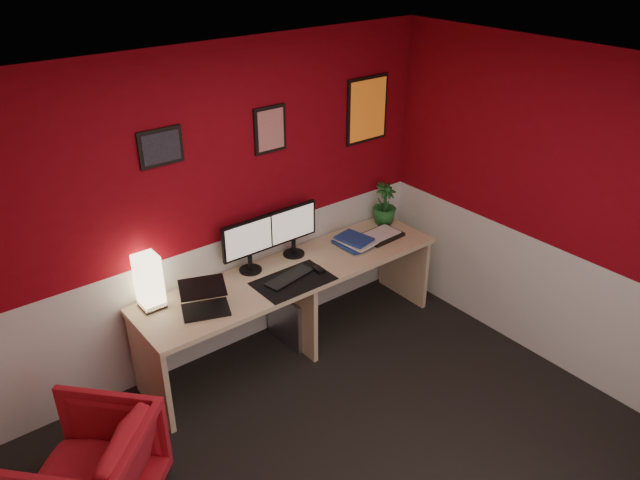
{
  "coord_description": "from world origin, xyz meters",
  "views": [
    {
      "loc": [
        -1.96,
        -2.05,
        3.23
      ],
      "look_at": [
        0.6,
        1.21,
        1.05
      ],
      "focal_mm": 34.58,
      "sensor_mm": 36.0,
      "label": 1
    }
  ],
  "objects": [
    {
      "name": "laptop",
      "position": [
        -0.34,
        1.33,
        0.84
      ],
      "size": [
        0.39,
        0.33,
        0.22
      ],
      "primitive_type": "cube",
      "rotation": [
        0.0,
        0.0,
        -0.37
      ],
      "color": "black",
      "rests_on": "desk"
    },
    {
      "name": "armchair",
      "position": [
        -1.44,
        0.82,
        0.33
      ],
      "size": [
        1.02,
        1.02,
        0.67
      ],
      "primitive_type": "imported",
      "rotation": [
        0.0,
        0.0,
        3.89
      ],
      "color": "#AB1721",
      "rests_on": "ground"
    },
    {
      "name": "potted_plant",
      "position": [
        1.64,
        1.58,
        0.92
      ],
      "size": [
        0.25,
        0.25,
        0.39
      ],
      "primitive_type": "imported",
      "rotation": [
        0.0,
        0.0,
        0.18
      ],
      "color": "#19591E",
      "rests_on": "desk"
    },
    {
      "name": "desk",
      "position": [
        0.49,
        1.41,
        0.36
      ],
      "size": [
        2.6,
        0.65,
        0.73
      ],
      "primitive_type": "cube",
      "color": "#D0AC85",
      "rests_on": "ground"
    },
    {
      "name": "mouse",
      "position": [
        0.63,
        1.26,
        0.75
      ],
      "size": [
        0.07,
        0.1,
        0.03
      ],
      "primitive_type": "cube",
      "rotation": [
        0.0,
        0.0,
        -0.06
      ],
      "color": "black",
      "rests_on": "desk_mat"
    },
    {
      "name": "monitor_right",
      "position": [
        0.64,
        1.61,
        1.02
      ],
      "size": [
        0.45,
        0.06,
        0.58
      ],
      "primitive_type": "cube",
      "color": "black",
      "rests_on": "desk"
    },
    {
      "name": "keyboard",
      "position": [
        0.39,
        1.32,
        0.74
      ],
      "size": [
        0.44,
        0.22,
        0.02
      ],
      "primitive_type": "cube",
      "rotation": [
        0.0,
        0.0,
        0.19
      ],
      "color": "black",
      "rests_on": "desk_mat"
    },
    {
      "name": "book_middle",
      "position": [
        1.03,
        1.4,
        0.77
      ],
      "size": [
        0.26,
        0.34,
        0.02
      ],
      "primitive_type": "imported",
      "rotation": [
        0.0,
        0.0,
        0.09
      ],
      "color": "silver",
      "rests_on": "book_bottom"
    },
    {
      "name": "desk_mat",
      "position": [
        0.39,
        1.27,
        0.73
      ],
      "size": [
        0.6,
        0.38,
        0.01
      ],
      "primitive_type": "cube",
      "color": "black",
      "rests_on": "desk"
    },
    {
      "name": "wainscot_back",
      "position": [
        0.0,
        1.75,
        0.5
      ],
      "size": [
        4.0,
        0.01,
        1.0
      ],
      "primitive_type": "cube",
      "color": "silver",
      "rests_on": "ground"
    },
    {
      "name": "book_top",
      "position": [
        1.04,
        1.4,
        0.79
      ],
      "size": [
        0.27,
        0.32,
        0.03
      ],
      "primitive_type": "imported",
      "rotation": [
        0.0,
        0.0,
        0.19
      ],
      "color": "navy",
      "rests_on": "book_middle"
    },
    {
      "name": "ceiling",
      "position": [
        0.0,
        0.0,
        2.5
      ],
      "size": [
        4.0,
        3.5,
        0.01
      ],
      "primitive_type": "cube",
      "color": "white",
      "rests_on": "ground"
    },
    {
      "name": "art_center",
      "position": [
        0.53,
        1.74,
        1.8
      ],
      "size": [
        0.28,
        0.02,
        0.36
      ],
      "primitive_type": "cube",
      "color": "red",
      "rests_on": "wall_back"
    },
    {
      "name": "ground",
      "position": [
        0.0,
        0.0,
        0.0
      ],
      "size": [
        4.0,
        3.5,
        0.01
      ],
      "primitive_type": "cube",
      "color": "black",
      "rests_on": "ground"
    },
    {
      "name": "pc_tower",
      "position": [
        0.52,
        1.49,
        0.23
      ],
      "size": [
        0.21,
        0.45,
        0.45
      ],
      "primitive_type": "cube",
      "rotation": [
        0.0,
        0.0,
        0.01
      ],
      "color": "#99999E",
      "rests_on": "ground"
    },
    {
      "name": "zen_tray",
      "position": [
        1.43,
        1.4,
        0.74
      ],
      "size": [
        0.36,
        0.27,
        0.03
      ],
      "primitive_type": "cube",
      "rotation": [
        0.0,
        0.0,
        0.05
      ],
      "color": "black",
      "rests_on": "desk"
    },
    {
      "name": "art_right",
      "position": [
        1.52,
        1.74,
        1.78
      ],
      "size": [
        0.44,
        0.02,
        0.56
      ],
      "primitive_type": "cube",
      "color": "orange",
      "rests_on": "wall_back"
    },
    {
      "name": "wall_right",
      "position": [
        2.0,
        0.0,
        1.25
      ],
      "size": [
        0.01,
        3.5,
        2.5
      ],
      "primitive_type": "cube",
      "color": "maroon",
      "rests_on": "ground"
    },
    {
      "name": "shoji_lamp",
      "position": [
        -0.62,
        1.62,
        0.93
      ],
      "size": [
        0.16,
        0.16,
        0.4
      ],
      "primitive_type": "cube",
      "color": "#FFE5B2",
      "rests_on": "desk"
    },
    {
      "name": "wall_back",
      "position": [
        0.0,
        1.75,
        1.25
      ],
      "size": [
        4.0,
        0.01,
        2.5
      ],
      "primitive_type": "cube",
      "color": "maroon",
      "rests_on": "ground"
    },
    {
      "name": "book_bottom",
      "position": [
        1.01,
        1.43,
        0.74
      ],
      "size": [
        0.23,
        0.31,
        0.03
      ],
      "primitive_type": "imported",
      "rotation": [
        0.0,
        0.0,
        0.02
      ],
      "color": "navy",
      "rests_on": "desk"
    },
    {
      "name": "art_left",
      "position": [
        -0.35,
        1.74,
        1.85
      ],
      "size": [
        0.32,
        0.02,
        0.26
      ],
      "primitive_type": "cube",
      "color": "black",
      "rests_on": "wall_back"
    },
    {
      "name": "monitor_left",
      "position": [
        0.22,
        1.61,
        1.02
      ],
      "size": [
        0.45,
        0.06,
        0.58
      ],
      "primitive_type": "cube",
      "color": "black",
      "rests_on": "desk"
    },
    {
      "name": "wainscot_right",
      "position": [
        2.0,
        0.0,
        0.5
      ],
      "size": [
        0.01,
        3.5,
        1.0
      ],
      "primitive_type": "cube",
      "color": "silver",
      "rests_on": "ground"
    }
  ]
}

